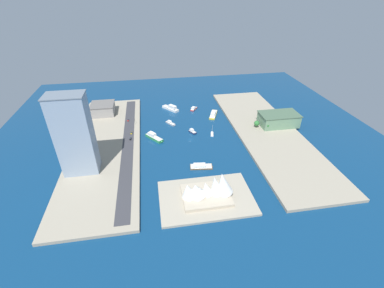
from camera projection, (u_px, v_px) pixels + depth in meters
name	position (u px, v px, depth m)	size (l,w,h in m)	color
ground_plane	(190.00, 140.00, 292.34)	(440.00, 440.00, 0.00)	navy
quay_west	(267.00, 132.00, 304.25)	(70.00, 240.00, 2.82)	#9E937F
quay_east	(106.00, 146.00, 278.94)	(70.00, 240.00, 2.82)	#9E937F
peninsula_point	(206.00, 198.00, 212.67)	(75.36, 50.45, 2.00)	#A89E89
road_strip	(128.00, 143.00, 281.36)	(11.58, 228.00, 0.15)	#38383D
ferry_white_commuter	(171.00, 108.00, 357.83)	(21.87, 25.24, 7.47)	silver
barge_flat_brown	(201.00, 166.00, 248.00)	(22.26, 10.48, 3.48)	brown
sailboat_small_white	(212.00, 134.00, 301.05)	(5.12, 10.62, 13.02)	white
patrol_launch_navy	(192.00, 131.00, 304.65)	(8.65, 11.29, 4.28)	#1E284C
yacht_sleek_gray	(171.00, 123.00, 322.90)	(11.65, 14.63, 4.15)	#999EA3
ferry_green_doubledeck	(154.00, 137.00, 292.41)	(19.56, 23.52, 6.52)	#2D8C4C
tugboat_red	(194.00, 109.00, 359.23)	(11.39, 13.77, 3.99)	red
ferry_yellow_fast	(213.00, 114.00, 343.17)	(16.67, 27.97, 5.43)	yellow
tower_tall_glass	(74.00, 135.00, 221.74)	(30.77, 19.49, 72.92)	#8C9EB2
terminal_long_green	(279.00, 119.00, 312.26)	(45.58, 26.67, 14.72)	slate
carpark_squat_concrete	(103.00, 109.00, 339.14)	(29.13, 28.97, 13.53)	gray
suv_black	(130.00, 139.00, 286.63)	(2.00, 4.71, 1.55)	black
taxi_yellow_cab	(131.00, 133.00, 297.70)	(1.84, 5.15, 1.74)	black
pickup_red	(128.00, 120.00, 324.56)	(1.90, 4.24, 1.73)	black
traffic_light_waterfront	(135.00, 121.00, 316.18)	(0.36, 0.36, 6.50)	black
opera_landmark	(208.00, 189.00, 207.96)	(43.12, 29.93, 23.33)	#BCAD93
park_tree_cluster	(262.00, 122.00, 308.39)	(17.07, 22.13, 9.65)	brown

